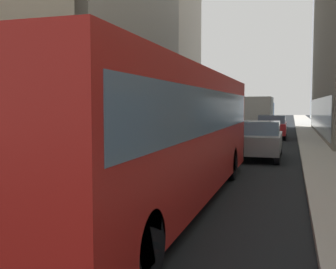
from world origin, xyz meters
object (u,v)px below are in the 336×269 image
Objects in this scene: car_grey_wagon at (260,140)px; pedestrian_with_handbag at (9,142)px; car_white_van at (267,117)px; car_silver_sedan at (214,126)px; transit_bus at (160,128)px; box_truck at (260,112)px; car_red_coupe at (272,126)px.

pedestrian_with_handbag is (-8.23, -5.73, 0.19)m from car_grey_wagon.
car_grey_wagon is 0.89× the size of car_white_van.
car_grey_wagon is 0.96× the size of car_silver_sedan.
car_silver_sedan is at bearing 75.81° from pedestrian_with_handbag.
transit_bus is 20.06m from car_silver_sedan.
box_truck is (-0.00, -10.97, 0.84)m from car_white_van.
box_truck is at bearing 90.00° from transit_bus.
transit_bus reaches higher than car_red_coupe.
transit_bus is at bearing -90.00° from car_white_van.
pedestrian_with_handbag is (-6.63, -27.55, -0.65)m from box_truck.
car_grey_wagon is 21.89m from box_truck.
car_white_van is at bearing 80.23° from pedestrian_with_handbag.
car_silver_sedan is at bearing -96.29° from car_white_van.
transit_bus is 2.42× the size of car_white_van.
transit_bus reaches higher than pedestrian_with_handbag.
car_silver_sedan is 2.61× the size of pedestrian_with_handbag.
transit_bus and box_truck have the same top height.
car_white_van is at bearing 92.79° from car_grey_wagon.
box_truck reaches higher than pedestrian_with_handbag.
car_red_coupe is (0.00, 11.30, 0.00)m from car_grey_wagon.
car_white_van is (2.40, 21.77, 0.00)m from car_silver_sedan.
transit_bus is at bearing -94.53° from car_red_coupe.
car_grey_wagon is at bearing 34.83° from pedestrian_with_handbag.
car_grey_wagon and car_white_van have the same top height.
car_grey_wagon is at bearing 79.79° from transit_bus.
transit_bus reaches higher than car_white_van.
box_truck reaches higher than car_silver_sedan.
car_red_coupe is at bearing -85.74° from car_white_van.
transit_bus reaches higher than car_grey_wagon.
car_grey_wagon is 10.03m from pedestrian_with_handbag.
car_silver_sedan is 0.93× the size of car_white_van.
car_silver_sedan is (-4.00, 11.02, 0.00)m from car_grey_wagon.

